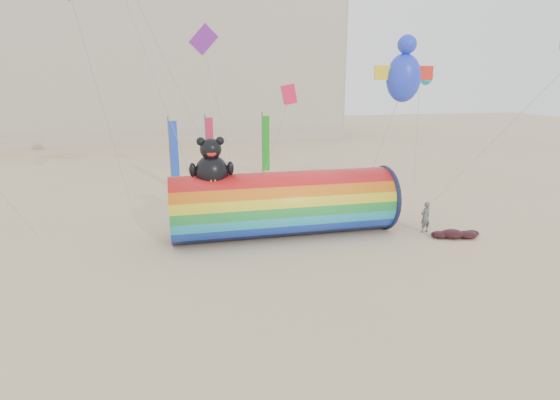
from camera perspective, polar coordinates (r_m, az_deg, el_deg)
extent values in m
plane|color=#CCB58C|center=(18.94, -0.44, -8.28)|extent=(160.00, 160.00, 0.00)
cube|color=#B7AD99|center=(63.52, -21.54, 16.38)|extent=(60.00, 15.00, 20.00)
cube|color=#28303D|center=(56.06, -22.66, 17.08)|extent=(59.50, 0.12, 17.00)
cylinder|color=red|center=(21.89, 0.51, -0.50)|extent=(11.15, 3.25, 3.25)
torus|color=#0F1438|center=(23.75, 13.42, 0.33)|extent=(0.22, 3.41, 3.41)
cylinder|color=black|center=(23.81, 13.70, 0.35)|extent=(0.06, 3.22, 3.22)
ellipsoid|color=black|center=(20.94, -8.92, 3.56)|extent=(1.59, 1.42, 1.67)
ellipsoid|color=yellow|center=(20.46, -8.79, 3.03)|extent=(0.82, 0.36, 0.72)
sphere|color=black|center=(20.75, -9.04, 6.58)|extent=(1.02, 1.02, 1.02)
sphere|color=black|center=(20.67, -10.33, 7.53)|extent=(0.41, 0.41, 0.41)
sphere|color=black|center=(20.73, -7.85, 7.66)|extent=(0.41, 0.41, 0.41)
ellipsoid|color=red|center=(20.36, -8.93, 6.02)|extent=(0.45, 0.16, 0.29)
ellipsoid|color=black|center=(20.77, -11.35, 3.88)|extent=(0.33, 0.33, 0.67)
ellipsoid|color=black|center=(20.89, -6.50, 4.14)|extent=(0.33, 0.33, 0.67)
imported|color=#4F5256|center=(23.67, 18.46, -2.14)|extent=(0.68, 0.53, 1.63)
ellipsoid|color=#3C0A11|center=(23.49, 21.60, -4.13)|extent=(1.17, 0.99, 0.41)
ellipsoid|color=#3C0A11|center=(23.75, 23.26, -4.18)|extent=(0.99, 0.84, 0.34)
ellipsoid|color=#3C0A11|center=(23.29, 20.17, -4.27)|extent=(0.91, 0.77, 0.32)
ellipsoid|color=#3C0A11|center=(23.99, 21.64, -3.92)|extent=(0.78, 0.66, 0.27)
ellipsoid|color=#3C0A11|center=(24.28, 23.79, -3.94)|extent=(0.73, 0.62, 0.25)
cylinder|color=#59595E|center=(32.32, -14.16, 5.92)|extent=(0.10, 0.10, 5.20)
cube|color=blue|center=(32.31, -13.62, 6.04)|extent=(0.56, 0.06, 4.50)
cylinder|color=#59595E|center=(34.74, -9.62, 6.78)|extent=(0.10, 0.10, 5.20)
cube|color=#C31B3E|center=(34.75, -9.11, 6.89)|extent=(0.56, 0.06, 4.50)
cylinder|color=#59595E|center=(36.04, -2.31, 7.28)|extent=(0.10, 0.10, 5.20)
cube|color=#179617|center=(36.09, -1.83, 7.37)|extent=(0.56, 0.06, 4.50)
ellipsoid|color=blue|center=(21.80, 15.84, 15.08)|extent=(1.66, 1.29, 2.21)
cube|color=purple|center=(28.35, -9.95, 19.95)|extent=(1.10, 0.06, 1.54)
cube|color=#F41B43|center=(28.60, 1.16, 13.65)|extent=(0.74, 0.74, 1.19)
cone|color=#18A0C0|center=(31.85, 17.80, 15.23)|extent=(1.29, 1.29, 1.16)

